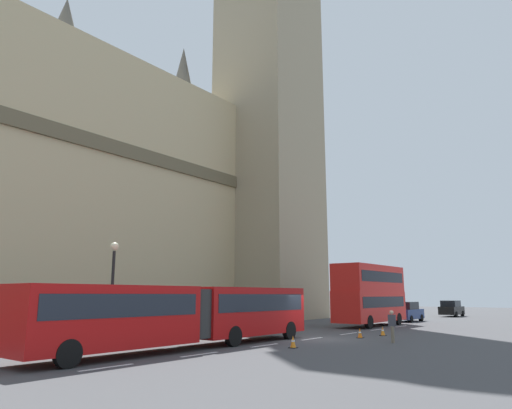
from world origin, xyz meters
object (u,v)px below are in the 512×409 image
at_px(clock_tower, 268,9).
at_px(sedan_trailing, 452,309).
at_px(traffic_cone_middle, 360,333).
at_px(traffic_cone_east, 383,331).
at_px(articulated_bus, 189,311).
at_px(double_decker_bus, 370,292).
at_px(pedestrian_near_cones, 392,325).
at_px(street_lamp, 112,284).
at_px(sedan_lead, 407,312).
at_px(traffic_cone_west, 293,342).

distance_m(clock_tower, sedan_trailing, 42.49).
relative_size(traffic_cone_middle, traffic_cone_east, 1.00).
height_order(clock_tower, traffic_cone_middle, clock_tower).
distance_m(articulated_bus, double_decker_bus, 20.57).
distance_m(articulated_bus, traffic_cone_east, 13.39).
bearing_deg(clock_tower, pedestrian_near_cones, -129.21).
height_order(street_lamp, pedestrian_near_cones, street_lamp).
distance_m(street_lamp, pedestrian_near_cones, 15.05).
relative_size(sedan_trailing, traffic_cone_east, 7.59).
bearing_deg(traffic_cone_east, sedan_lead, 15.35).
distance_m(sedan_trailing, traffic_cone_east, 30.13).
bearing_deg(sedan_trailing, articulated_bus, 179.70).
xyz_separation_m(traffic_cone_middle, traffic_cone_east, (2.41, -0.39, 0.00)).
height_order(clock_tower, sedan_lead, clock_tower).
height_order(double_decker_bus, sedan_trailing, double_decker_bus).
distance_m(clock_tower, sedan_lead, 39.02).
xyz_separation_m(articulated_bus, sedan_trailing, (42.41, -0.22, -0.83)).
bearing_deg(sedan_lead, pedestrian_near_cones, -161.66).
distance_m(articulated_bus, traffic_cone_west, 5.25).
relative_size(sedan_trailing, pedestrian_near_cones, 2.60).
height_order(sedan_trailing, pedestrian_near_cones, sedan_trailing).
xyz_separation_m(clock_tower, street_lamp, (-26.74, -9.48, -34.16)).
xyz_separation_m(articulated_bus, traffic_cone_east, (12.57, -4.38, -1.46)).
height_order(traffic_cone_east, street_lamp, street_lamp).
relative_size(clock_tower, articulated_bus, 4.22).
height_order(sedan_trailing, traffic_cone_middle, sedan_trailing).
relative_size(clock_tower, sedan_trailing, 16.06).
xyz_separation_m(clock_tower, articulated_bus, (-25.51, -13.99, -35.47)).
xyz_separation_m(double_decker_bus, traffic_cone_east, (-7.98, -4.38, -2.43)).
xyz_separation_m(clock_tower, pedestrian_near_cones, (-16.79, -20.58, -36.31)).
relative_size(double_decker_bus, traffic_cone_west, 15.55).
xyz_separation_m(articulated_bus, street_lamp, (-1.22, 4.51, 1.31)).
height_order(sedan_lead, traffic_cone_east, sedan_lead).
bearing_deg(traffic_cone_east, traffic_cone_west, 176.18).
height_order(articulated_bus, pedestrian_near_cones, articulated_bus).
distance_m(sedan_trailing, street_lamp, 43.94).
bearing_deg(pedestrian_near_cones, traffic_cone_middle, 61.06).
distance_m(traffic_cone_middle, street_lamp, 14.47).
distance_m(sedan_lead, street_lamp, 30.54).
distance_m(traffic_cone_west, traffic_cone_east, 9.23).
bearing_deg(pedestrian_near_cones, traffic_cone_west, 152.26).
xyz_separation_m(traffic_cone_west, traffic_cone_east, (9.21, -0.62, 0.00)).
bearing_deg(articulated_bus, double_decker_bus, 0.01).
distance_m(articulated_bus, pedestrian_near_cones, 10.96).
relative_size(articulated_bus, traffic_cone_middle, 28.87).
xyz_separation_m(articulated_bus, traffic_cone_middle, (10.16, -3.99, -1.46)).
xyz_separation_m(traffic_cone_west, traffic_cone_middle, (6.80, -0.22, 0.00)).
distance_m(sedan_trailing, pedestrian_near_cones, 34.28).
height_order(traffic_cone_west, pedestrian_near_cones, pedestrian_near_cones).
bearing_deg(double_decker_bus, street_lamp, 168.31).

